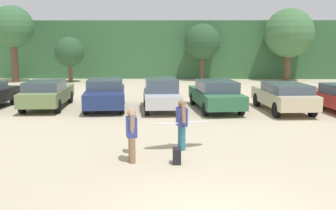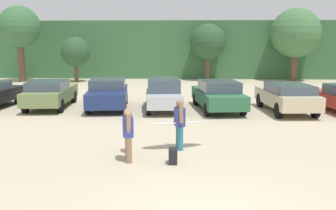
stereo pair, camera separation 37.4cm
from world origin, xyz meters
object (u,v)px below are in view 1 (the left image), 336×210
parked_car_champagne (284,96)px  surfboard_white (180,123)px  person_adult (182,122)px  backpack_dropped (177,156)px  parked_car_forest_green (216,95)px  person_companion (132,132)px  parked_car_navy (105,93)px  parked_car_olive_green (47,93)px  parked_car_silver (161,94)px  person_child (132,133)px

parked_car_champagne → surfboard_white: bearing=136.7°
person_adult → backpack_dropped: (-0.16, -1.48, -0.69)m
parked_car_forest_green → surfboard_white: parked_car_forest_green is taller
parked_car_champagne → person_companion: (-6.63, -7.99, 0.09)m
parked_car_navy → parked_car_olive_green: bearing=81.1°
parked_car_champagne → backpack_dropped: (-5.33, -8.13, -0.57)m
parked_car_navy → parked_car_silver: size_ratio=1.04×
parked_car_navy → parked_car_champagne: parked_car_navy is taller
parked_car_olive_green → surfboard_white: size_ratio=2.27×
parked_car_olive_green → person_adult: size_ratio=2.98×
parked_car_champagne → person_adult: bearing=137.4°
person_adult → surfboard_white: (-0.06, 0.09, -0.06)m
backpack_dropped → parked_car_forest_green: bearing=76.7°
parked_car_olive_green → parked_car_champagne: size_ratio=1.03×
parked_car_forest_green → parked_car_champagne: size_ratio=1.06×
parked_car_olive_green → surfboard_white: 9.99m
person_child → person_companion: bearing=83.9°
parked_car_olive_green → parked_car_forest_green: 8.71m
parked_car_navy → parked_car_forest_green: parked_car_navy is taller
parked_car_olive_green → parked_car_champagne: (12.01, -0.77, 0.02)m
surfboard_white → parked_car_forest_green: bearing=-121.3°
parked_car_olive_green → parked_car_champagne: 12.04m
parked_car_forest_green → person_child: size_ratio=4.26×
parked_car_champagne → person_companion: 10.38m
parked_car_olive_green → person_child: size_ratio=4.13×
parked_car_olive_green → backpack_dropped: bearing=-147.7°
person_adult → parked_car_champagne: bearing=-140.4°
parked_car_forest_green → parked_car_champagne: bearing=-105.7°
parked_car_navy → parked_car_champagne: 8.98m
parked_car_silver → person_adult: (0.90, -7.06, 0.08)m
parked_car_olive_green → parked_car_forest_green: (8.71, -0.33, 0.01)m
parked_car_champagne → person_child: (-6.72, -7.12, -0.14)m
parked_car_silver → backpack_dropped: (0.74, -8.54, -0.61)m
surfboard_white → backpack_dropped: 1.70m
surfboard_white → person_adult: bearing=105.5°
parked_car_forest_green → person_companion: bearing=150.4°
parked_car_silver → person_companion: (-0.56, -8.40, 0.05)m
parked_car_olive_green → person_child: (5.29, -7.89, -0.12)m
parked_car_champagne → person_child: bearing=131.8°
parked_car_champagne → parked_car_silver: bearing=81.3°
parked_car_forest_green → backpack_dropped: bearing=158.6°
person_companion → person_adult: bearing=-150.1°
parked_car_navy → backpack_dropped: parked_car_navy is taller
person_companion → surfboard_white: size_ratio=0.74×
parked_car_olive_green → person_child: parked_car_olive_green is taller
parked_car_silver → parked_car_champagne: bearing=-99.3°
parked_car_forest_green → person_child: 8.30m
parked_car_silver → person_adult: person_adult is taller
backpack_dropped → parked_car_navy: bearing=112.4°
parked_car_forest_green → parked_car_navy: bearing=79.4°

